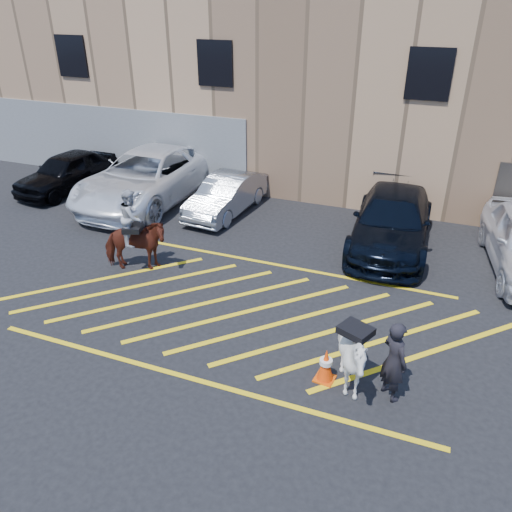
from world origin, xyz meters
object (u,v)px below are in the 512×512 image
(car_black_suv, at_px, (67,172))
(mounted_bay, at_px, (134,239))
(traffic_cone, at_px, (326,365))
(car_silver_sedan, at_px, (226,195))
(saddled_white, at_px, (353,357))
(handler, at_px, (394,361))
(car_white_pickup, at_px, (148,176))
(car_blue_suv, at_px, (392,220))

(car_black_suv, height_order, mounted_bay, mounted_bay)
(traffic_cone, bearing_deg, car_black_suv, 149.84)
(car_silver_sedan, relative_size, saddled_white, 2.17)
(car_black_suv, xyz_separation_m, traffic_cone, (11.81, -6.86, -0.35))
(mounted_bay, bearing_deg, car_silver_sedan, 81.95)
(car_silver_sedan, bearing_deg, handler, -42.30)
(car_black_suv, bearing_deg, car_silver_sedan, 8.69)
(traffic_cone, bearing_deg, car_white_pickup, 139.82)
(car_silver_sedan, distance_m, traffic_cone, 8.75)
(car_white_pickup, height_order, saddled_white, car_white_pickup)
(car_white_pickup, height_order, car_silver_sedan, car_white_pickup)
(car_white_pickup, bearing_deg, mounted_bay, -60.41)
(car_white_pickup, relative_size, handler, 3.95)
(car_blue_suv, relative_size, saddled_white, 2.98)
(mounted_bay, height_order, saddled_white, mounted_bay)
(saddled_white, distance_m, traffic_cone, 0.67)
(handler, xyz_separation_m, mounted_bay, (-7.12, 2.43, 0.11))
(car_white_pickup, xyz_separation_m, car_blue_suv, (8.67, -0.49, -0.13))
(car_silver_sedan, bearing_deg, saddled_white, -46.15)
(mounted_bay, xyz_separation_m, saddled_white, (6.39, -2.55, -0.15))
(saddled_white, bearing_deg, mounted_bay, 158.28)
(car_blue_suv, bearing_deg, traffic_cone, -95.04)
(car_white_pickup, relative_size, traffic_cone, 8.92)
(handler, relative_size, saddled_white, 0.92)
(saddled_white, bearing_deg, car_black_suv, 150.53)
(saddled_white, bearing_deg, car_white_pickup, 141.09)
(car_black_suv, height_order, car_silver_sedan, car_black_suv)
(car_blue_suv, relative_size, mounted_bay, 2.31)
(car_black_suv, bearing_deg, mounted_bay, -29.21)
(car_silver_sedan, distance_m, car_blue_suv, 5.60)
(car_blue_suv, bearing_deg, car_white_pickup, 174.67)
(car_white_pickup, xyz_separation_m, mounted_bay, (2.45, -4.59, 0.03))
(mounted_bay, bearing_deg, car_blue_suv, 33.35)
(car_black_suv, xyz_separation_m, car_blue_suv, (12.14, -0.32, 0.06))
(car_white_pickup, distance_m, mounted_bay, 5.20)
(car_white_pickup, bearing_deg, traffic_cone, -38.68)
(car_silver_sedan, distance_m, handler, 9.53)
(handler, distance_m, saddled_white, 0.74)
(car_white_pickup, xyz_separation_m, saddled_white, (8.84, -7.14, -0.12))
(handler, distance_m, mounted_bay, 7.53)
(car_silver_sedan, bearing_deg, traffic_cone, -48.33)
(car_white_pickup, bearing_deg, car_silver_sedan, 0.79)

